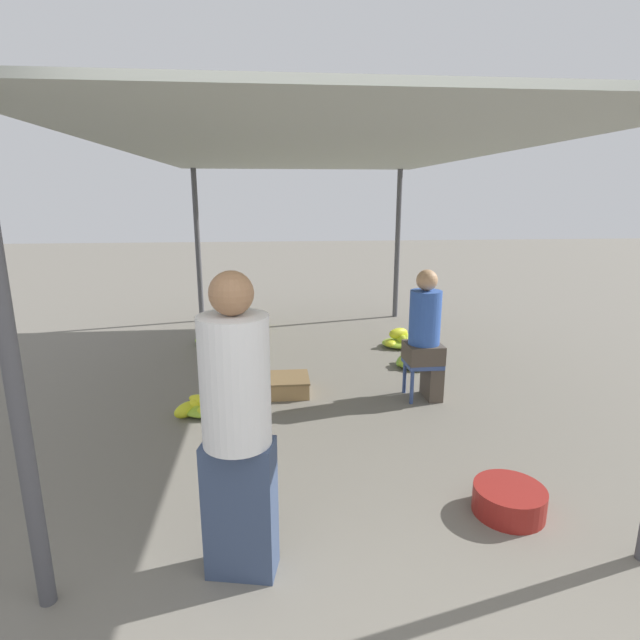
{
  "coord_description": "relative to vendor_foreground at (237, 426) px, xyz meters",
  "views": [
    {
      "loc": [
        -0.43,
        -1.87,
        1.95
      ],
      "look_at": [
        0.0,
        2.61,
        0.82
      ],
      "focal_mm": 28.0,
      "sensor_mm": 36.0,
      "label": 1
    }
  ],
  "objects": [
    {
      "name": "crate_near",
      "position": [
        0.31,
        2.44,
        -0.75
      ],
      "size": [
        0.43,
        0.43,
        0.17
      ],
      "color": "#9E7A4C",
      "rests_on": "ground"
    },
    {
      "name": "stool",
      "position": [
        1.63,
        2.2,
        -0.53
      ],
      "size": [
        0.34,
        0.34,
        0.38
      ],
      "color": "#384C84",
      "rests_on": "ground"
    },
    {
      "name": "banana_pile_left_1",
      "position": [
        -0.46,
        2.0,
        -0.76
      ],
      "size": [
        0.51,
        0.42,
        0.19
      ],
      "color": "yellow",
      "rests_on": "ground"
    },
    {
      "name": "canopy_post_front_left",
      "position": [
        -0.95,
        -0.13,
        0.33
      ],
      "size": [
        0.08,
        0.08,
        2.34
      ],
      "primitive_type": "cylinder",
      "color": "#4C4C51",
      "rests_on": "ground"
    },
    {
      "name": "basin_black",
      "position": [
        1.64,
        0.34,
        -0.75
      ],
      "size": [
        0.45,
        0.45,
        0.18
      ],
      "color": "maroon",
      "rests_on": "ground"
    },
    {
      "name": "canopy_tarp",
      "position": [
        0.62,
        2.72,
        1.52
      ],
      "size": [
        3.54,
        6.1,
        0.04
      ],
      "primitive_type": "cube",
      "color": "#9EA399",
      "rests_on": "canopy_post_front_left"
    },
    {
      "name": "canopy_post_back_left",
      "position": [
        -0.95,
        5.57,
        0.33
      ],
      "size": [
        0.08,
        0.08,
        2.34
      ],
      "primitive_type": "cylinder",
      "color": "#4C4C51",
      "rests_on": "ground"
    },
    {
      "name": "canopy_post_back_right",
      "position": [
        2.19,
        5.57,
        0.33
      ],
      "size": [
        0.08,
        0.08,
        2.34
      ],
      "primitive_type": "cylinder",
      "color": "#4C4C51",
      "rests_on": "ground"
    },
    {
      "name": "vendor_foreground",
      "position": [
        0.0,
        0.0,
        0.0
      ],
      "size": [
        0.4,
        0.4,
        1.61
      ],
      "color": "#384766",
      "rests_on": "ground"
    },
    {
      "name": "ground_plane",
      "position": [
        0.62,
        -0.43,
        -0.84
      ],
      "size": [
        40.0,
        40.0,
        0.0
      ],
      "primitive_type": "plane",
      "color": "slate",
      "rests_on": "ground"
    },
    {
      "name": "banana_pile_right_1",
      "position": [
        1.8,
        3.13,
        -0.76
      ],
      "size": [
        0.51,
        0.45,
        0.22
      ],
      "color": "#77B437",
      "rests_on": "ground"
    },
    {
      "name": "banana_pile_left_2",
      "position": [
        -0.55,
        4.3,
        -0.76
      ],
      "size": [
        0.61,
        0.52,
        0.21
      ],
      "color": "#8EBD33",
      "rests_on": "ground"
    },
    {
      "name": "banana_pile_left_0",
      "position": [
        -0.38,
        3.68,
        -0.76
      ],
      "size": [
        0.5,
        0.57,
        0.2
      ],
      "color": "#C6D429",
      "rests_on": "ground"
    },
    {
      "name": "banana_pile_right_0",
      "position": [
        1.86,
        3.89,
        -0.75
      ],
      "size": [
        0.48,
        0.41,
        0.25
      ],
      "color": "#B9CE2B",
      "rests_on": "ground"
    },
    {
      "name": "banana_pile_left_3",
      "position": [
        -0.16,
        5.02,
        -0.71
      ],
      "size": [
        0.44,
        0.41,
        0.27
      ],
      "color": "#C7D428",
      "rests_on": "ground"
    },
    {
      "name": "vendor_seated",
      "position": [
        1.65,
        2.2,
        -0.18
      ],
      "size": [
        0.35,
        0.35,
        1.28
      ],
      "color": "#4C4238",
      "rests_on": "ground"
    }
  ]
}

